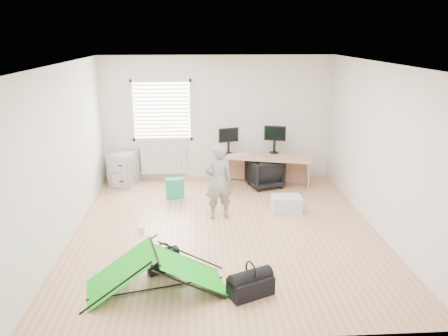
{
  "coord_description": "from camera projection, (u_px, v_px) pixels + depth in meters",
  "views": [
    {
      "loc": [
        -0.42,
        -6.64,
        3.14
      ],
      "look_at": [
        0.0,
        0.4,
        0.95
      ],
      "focal_mm": 35.0,
      "sensor_mm": 36.0,
      "label": 1
    }
  ],
  "objects": [
    {
      "name": "back_wall",
      "position": [
        218.0,
        119.0,
        9.51
      ],
      "size": [
        5.0,
        0.02,
        2.7
      ],
      "primitive_type": "cube",
      "color": "silver",
      "rests_on": "ground"
    },
    {
      "name": "person",
      "position": [
        218.0,
        181.0,
        7.56
      ],
      "size": [
        0.55,
        0.43,
        1.35
      ],
      "primitive_type": "imported",
      "rotation": [
        0.0,
        0.0,
        3.37
      ],
      "color": "gray",
      "rests_on": "ground"
    },
    {
      "name": "kite",
      "position": [
        156.0,
        270.0,
        5.5
      ],
      "size": [
        1.88,
        1.17,
        0.54
      ],
      "primitive_type": null,
      "rotation": [
        0.0,
        0.0,
        0.24
      ],
      "color": "#11BB17",
      "rests_on": "ground"
    },
    {
      "name": "radiator",
      "position": [
        164.0,
        160.0,
        9.63
      ],
      "size": [
        1.0,
        0.12,
        0.6
      ],
      "primitive_type": "cube",
      "color": "silver",
      "rests_on": "back_wall"
    },
    {
      "name": "laptop_bag",
      "position": [
        163.0,
        261.0,
        5.95
      ],
      "size": [
        0.45,
        0.3,
        0.33
      ],
      "primitive_type": "cube",
      "rotation": [
        0.0,
        0.0,
        0.44
      ],
      "color": "black",
      "rests_on": "ground"
    },
    {
      "name": "ground",
      "position": [
        225.0,
        229.0,
        7.29
      ],
      "size": [
        5.5,
        5.5,
        0.0
      ],
      "primitive_type": "plane",
      "color": "tan",
      "rests_on": "ground"
    },
    {
      "name": "monitor_left",
      "position": [
        229.0,
        144.0,
        9.29
      ],
      "size": [
        0.44,
        0.21,
        0.41
      ],
      "primitive_type": "cube",
      "rotation": [
        0.0,
        0.0,
        0.27
      ],
      "color": "black",
      "rests_on": "desk"
    },
    {
      "name": "tote_bag",
      "position": [
        175.0,
        188.0,
        8.6
      ],
      "size": [
        0.37,
        0.22,
        0.41
      ],
      "primitive_type": "cube",
      "rotation": [
        0.0,
        0.0,
        0.21
      ],
      "color": "#1F9874",
      "rests_on": "ground"
    },
    {
      "name": "window",
      "position": [
        162.0,
        110.0,
        9.34
      ],
      "size": [
        1.2,
        0.06,
        1.2
      ],
      "primitive_type": "cube",
      "color": "silver",
      "rests_on": "back_wall"
    },
    {
      "name": "desk",
      "position": [
        265.0,
        171.0,
        9.24
      ],
      "size": [
        2.04,
        1.1,
        0.66
      ],
      "primitive_type": "cube",
      "rotation": [
        0.0,
        0.0,
        -0.26
      ],
      "color": "tan",
      "rests_on": "ground"
    },
    {
      "name": "duffel_bag",
      "position": [
        251.0,
        286.0,
        5.43
      ],
      "size": [
        0.62,
        0.48,
        0.24
      ],
      "primitive_type": "cube",
      "rotation": [
        0.0,
        0.0,
        0.42
      ],
      "color": "black",
      "rests_on": "ground"
    },
    {
      "name": "keyboard",
      "position": [
        238.0,
        154.0,
        9.26
      ],
      "size": [
        0.46,
        0.24,
        0.02
      ],
      "primitive_type": "cube",
      "rotation": [
        0.0,
        0.0,
        0.22
      ],
      "color": "beige",
      "rests_on": "desk"
    },
    {
      "name": "thermos",
      "position": [
        237.0,
        148.0,
        9.34
      ],
      "size": [
        0.08,
        0.08,
        0.24
      ],
      "primitive_type": "cylinder",
      "rotation": [
        0.0,
        0.0,
        0.35
      ],
      "color": "#C16C72",
      "rests_on": "desk"
    },
    {
      "name": "monitor_right",
      "position": [
        274.0,
        143.0,
        9.34
      ],
      "size": [
        0.47,
        0.22,
        0.44
      ],
      "primitive_type": "cube",
      "rotation": [
        0.0,
        0.0,
        -0.26
      ],
      "color": "black",
      "rests_on": "desk"
    },
    {
      "name": "storage_crate",
      "position": [
        286.0,
        204.0,
        7.96
      ],
      "size": [
        0.53,
        0.38,
        0.3
      ],
      "primitive_type": "cube",
      "rotation": [
        0.0,
        0.0,
        -0.01
      ],
      "color": "#B9BDC2",
      "rests_on": "ground"
    },
    {
      "name": "office_chair",
      "position": [
        265.0,
        173.0,
        9.23
      ],
      "size": [
        0.82,
        0.83,
        0.61
      ],
      "primitive_type": "imported",
      "rotation": [
        0.0,
        0.0,
        3.44
      ],
      "color": "black",
      "rests_on": "ground"
    },
    {
      "name": "filing_cabinet",
      "position": [
        124.0,
        169.0,
        9.35
      ],
      "size": [
        0.62,
        0.72,
        0.71
      ],
      "primitive_type": "cube",
      "rotation": [
        0.0,
        0.0,
        -0.33
      ],
      "color": "#A0A3A6",
      "rests_on": "ground"
    },
    {
      "name": "white_box",
      "position": [
        141.0,
        229.0,
        7.19
      ],
      "size": [
        0.11,
        0.11,
        0.09
      ],
      "primitive_type": "cube",
      "rotation": [
        0.0,
        0.0,
        0.24
      ],
      "color": "silver",
      "rests_on": "ground"
    }
  ]
}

